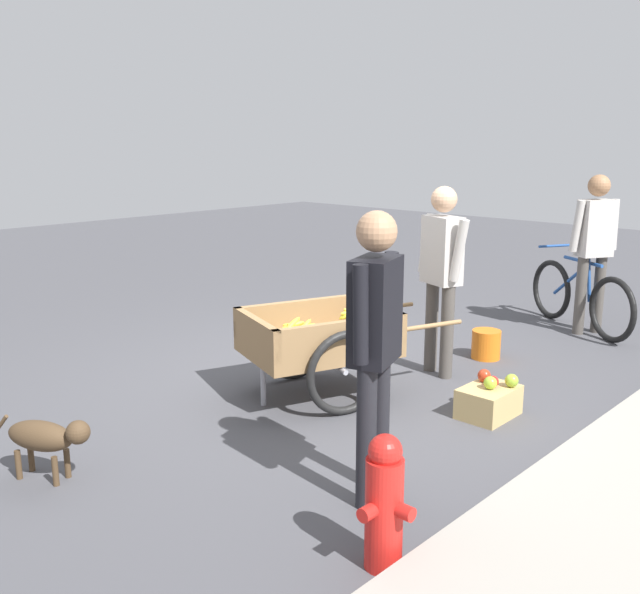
# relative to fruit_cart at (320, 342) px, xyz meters

# --- Properties ---
(ground_plane) EXTENTS (24.00, 24.00, 0.00)m
(ground_plane) POSITION_rel_fruit_cart_xyz_m (-0.26, -0.23, -0.44)
(ground_plane) COLOR #47474C
(fruit_cart) EXTENTS (1.81, 1.27, 0.72)m
(fruit_cart) POSITION_rel_fruit_cart_xyz_m (0.00, 0.00, 0.00)
(fruit_cart) COLOR #937047
(fruit_cart) RESTS_ON ground
(vendor_person) EXTENTS (0.30, 0.57, 1.60)m
(vendor_person) POSITION_rel_fruit_cart_xyz_m (-1.08, 0.37, 0.52)
(vendor_person) COLOR #4C4742
(vendor_person) RESTS_ON ground
(bicycle) EXTENTS (0.88, 1.47, 0.85)m
(bicycle) POSITION_rel_fruit_cart_xyz_m (-3.31, 0.64, -0.09)
(bicycle) COLOR black
(bicycle) RESTS_ON ground
(cyclist_person) EXTENTS (0.46, 0.35, 1.63)m
(cyclist_person) POSITION_rel_fruit_cart_xyz_m (-3.24, 0.78, 0.54)
(cyclist_person) COLOR #4C4742
(cyclist_person) RESTS_ON ground
(dog) EXTENTS (0.36, 0.62, 0.40)m
(dog) POSITION_rel_fruit_cart_xyz_m (2.12, -0.23, -0.17)
(dog) COLOR #4C3823
(dog) RESTS_ON ground
(fire_hydrant) EXTENTS (0.25, 0.25, 0.67)m
(fire_hydrant) POSITION_rel_fruit_cart_xyz_m (1.45, 1.77, -0.11)
(fire_hydrant) COLOR red
(fire_hydrant) RESTS_ON ground
(plastic_bucket) EXTENTS (0.26, 0.26, 0.26)m
(plastic_bucket) POSITION_rel_fruit_cart_xyz_m (-1.75, 0.45, -0.31)
(plastic_bucket) COLOR orange
(plastic_bucket) RESTS_ON ground
(apple_crate) EXTENTS (0.44, 0.32, 0.32)m
(apple_crate) POSITION_rel_fruit_cart_xyz_m (-0.54, 1.18, -0.31)
(apple_crate) COLOR tan
(apple_crate) RESTS_ON ground
(bystander_person) EXTENTS (0.50, 0.30, 1.62)m
(bystander_person) POSITION_rel_fruit_cart_xyz_m (0.97, 1.31, 0.53)
(bystander_person) COLOR black
(bystander_person) RESTS_ON ground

